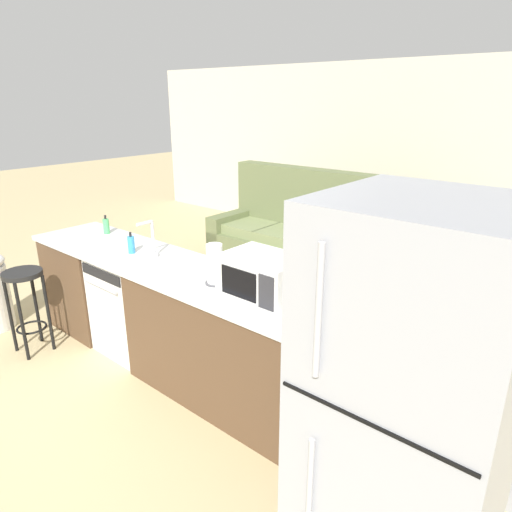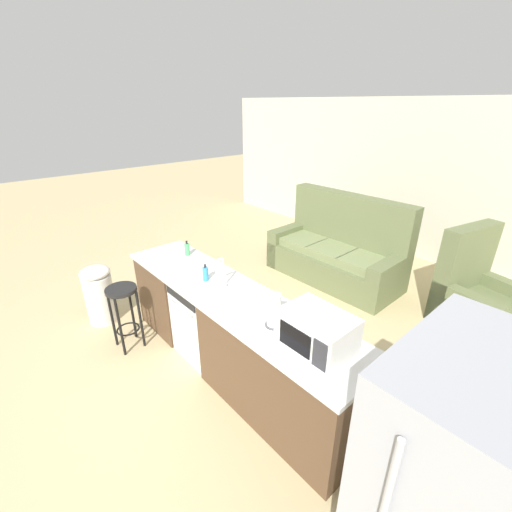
{
  "view_description": "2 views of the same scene",
  "coord_description": "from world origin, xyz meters",
  "px_view_note": "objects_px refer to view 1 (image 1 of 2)",
  "views": [
    {
      "loc": [
        2.85,
        -2.06,
        2.11
      ],
      "look_at": [
        0.65,
        0.55,
        0.91
      ],
      "focal_mm": 32.0,
      "sensor_mm": 36.0,
      "label": 1
    },
    {
      "loc": [
        2.37,
        -1.63,
        2.51
      ],
      "look_at": [
        -0.02,
        0.48,
        1.08
      ],
      "focal_mm": 24.0,
      "sensor_mm": 36.0,
      "label": 2
    }
  ],
  "objects_px": {
    "dishwasher": "(136,304)",
    "bar_stool": "(26,294)",
    "armchair": "(443,270)",
    "stove_range": "(472,389)",
    "couch": "(292,238)",
    "refrigerator": "(406,422)",
    "kettle": "(450,307)",
    "soap_bottle": "(131,244)",
    "paper_towel_roll": "(215,265)",
    "microwave": "(263,277)",
    "dish_soap_bottle": "(106,226)"
  },
  "relations": [
    {
      "from": "paper_towel_roll",
      "to": "refrigerator",
      "type": "bearing_deg",
      "value": -17.95
    },
    {
      "from": "stove_range",
      "to": "refrigerator",
      "type": "bearing_deg",
      "value": -90.01
    },
    {
      "from": "refrigerator",
      "to": "kettle",
      "type": "distance_m",
      "value": 0.99
    },
    {
      "from": "stove_range",
      "to": "armchair",
      "type": "distance_m",
      "value": 2.38
    },
    {
      "from": "soap_bottle",
      "to": "kettle",
      "type": "distance_m",
      "value": 2.43
    },
    {
      "from": "bar_stool",
      "to": "armchair",
      "type": "xyz_separation_m",
      "value": [
        2.34,
        3.37,
        -0.19
      ]
    },
    {
      "from": "dish_soap_bottle",
      "to": "stove_range",
      "type": "bearing_deg",
      "value": 6.84
    },
    {
      "from": "dish_soap_bottle",
      "to": "couch",
      "type": "height_order",
      "value": "couch"
    },
    {
      "from": "stove_range",
      "to": "microwave",
      "type": "bearing_deg",
      "value": -154.97
    },
    {
      "from": "kettle",
      "to": "armchair",
      "type": "xyz_separation_m",
      "value": [
        -0.75,
        2.32,
        -0.64
      ]
    },
    {
      "from": "paper_towel_roll",
      "to": "stove_range",
      "type": "bearing_deg",
      "value": 20.6
    },
    {
      "from": "refrigerator",
      "to": "armchair",
      "type": "height_order",
      "value": "refrigerator"
    },
    {
      "from": "couch",
      "to": "refrigerator",
      "type": "bearing_deg",
      "value": -48.02
    },
    {
      "from": "stove_range",
      "to": "soap_bottle",
      "type": "relative_size",
      "value": 5.11
    },
    {
      "from": "microwave",
      "to": "armchair",
      "type": "relative_size",
      "value": 0.42
    },
    {
      "from": "soap_bottle",
      "to": "couch",
      "type": "distance_m",
      "value": 2.6
    },
    {
      "from": "dish_soap_bottle",
      "to": "armchair",
      "type": "height_order",
      "value": "armchair"
    },
    {
      "from": "refrigerator",
      "to": "kettle",
      "type": "bearing_deg",
      "value": 99.66
    },
    {
      "from": "stove_range",
      "to": "dish_soap_bottle",
      "type": "distance_m",
      "value": 3.27
    },
    {
      "from": "armchair",
      "to": "stove_range",
      "type": "bearing_deg",
      "value": -67.28
    },
    {
      "from": "dishwasher",
      "to": "paper_towel_roll",
      "type": "bearing_deg",
      "value": -2.3
    },
    {
      "from": "dishwasher",
      "to": "soap_bottle",
      "type": "bearing_deg",
      "value": -23.92
    },
    {
      "from": "stove_range",
      "to": "couch",
      "type": "xyz_separation_m",
      "value": [
        -2.75,
        1.96,
        -0.06
      ]
    },
    {
      "from": "soap_bottle",
      "to": "stove_range",
      "type": "bearing_deg",
      "value": 12.57
    },
    {
      "from": "soap_bottle",
      "to": "armchair",
      "type": "relative_size",
      "value": 0.15
    },
    {
      "from": "refrigerator",
      "to": "armchair",
      "type": "relative_size",
      "value": 1.49
    },
    {
      "from": "microwave",
      "to": "kettle",
      "type": "distance_m",
      "value": 1.1
    },
    {
      "from": "stove_range",
      "to": "paper_towel_roll",
      "type": "relative_size",
      "value": 3.19
    },
    {
      "from": "refrigerator",
      "to": "bar_stool",
      "type": "distance_m",
      "value": 3.28
    },
    {
      "from": "stove_range",
      "to": "armchair",
      "type": "bearing_deg",
      "value": 112.72
    },
    {
      "from": "refrigerator",
      "to": "microwave",
      "type": "height_order",
      "value": "refrigerator"
    },
    {
      "from": "dish_soap_bottle",
      "to": "kettle",
      "type": "bearing_deg",
      "value": 4.86
    },
    {
      "from": "dishwasher",
      "to": "bar_stool",
      "type": "distance_m",
      "value": 0.91
    },
    {
      "from": "stove_range",
      "to": "bar_stool",
      "type": "xyz_separation_m",
      "value": [
        -3.26,
        -1.18,
        0.08
      ]
    },
    {
      "from": "soap_bottle",
      "to": "dish_soap_bottle",
      "type": "distance_m",
      "value": 0.68
    },
    {
      "from": "paper_towel_roll",
      "to": "couch",
      "type": "height_order",
      "value": "couch"
    },
    {
      "from": "stove_range",
      "to": "dish_soap_bottle",
      "type": "bearing_deg",
      "value": -173.16
    },
    {
      "from": "dishwasher",
      "to": "armchair",
      "type": "bearing_deg",
      "value": 58.42
    },
    {
      "from": "soap_bottle",
      "to": "bar_stool",
      "type": "distance_m",
      "value": 1.03
    },
    {
      "from": "refrigerator",
      "to": "soap_bottle",
      "type": "xyz_separation_m",
      "value": [
        -2.55,
        0.53,
        0.08
      ]
    },
    {
      "from": "stove_range",
      "to": "microwave",
      "type": "xyz_separation_m",
      "value": [
        -1.18,
        -0.55,
        0.59
      ]
    },
    {
      "from": "stove_range",
      "to": "kettle",
      "type": "relative_size",
      "value": 4.39
    },
    {
      "from": "stove_range",
      "to": "kettle",
      "type": "height_order",
      "value": "kettle"
    },
    {
      "from": "stove_range",
      "to": "refrigerator",
      "type": "relative_size",
      "value": 0.5
    },
    {
      "from": "bar_stool",
      "to": "microwave",
      "type": "bearing_deg",
      "value": 16.76
    },
    {
      "from": "dishwasher",
      "to": "armchair",
      "type": "xyz_separation_m",
      "value": [
        1.68,
        2.74,
        -0.07
      ]
    },
    {
      "from": "stove_range",
      "to": "couch",
      "type": "distance_m",
      "value": 3.37
    },
    {
      "from": "stove_range",
      "to": "microwave",
      "type": "relative_size",
      "value": 1.8
    },
    {
      "from": "stove_range",
      "to": "bar_stool",
      "type": "distance_m",
      "value": 3.46
    },
    {
      "from": "soap_bottle",
      "to": "couch",
      "type": "relative_size",
      "value": 0.09
    }
  ]
}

